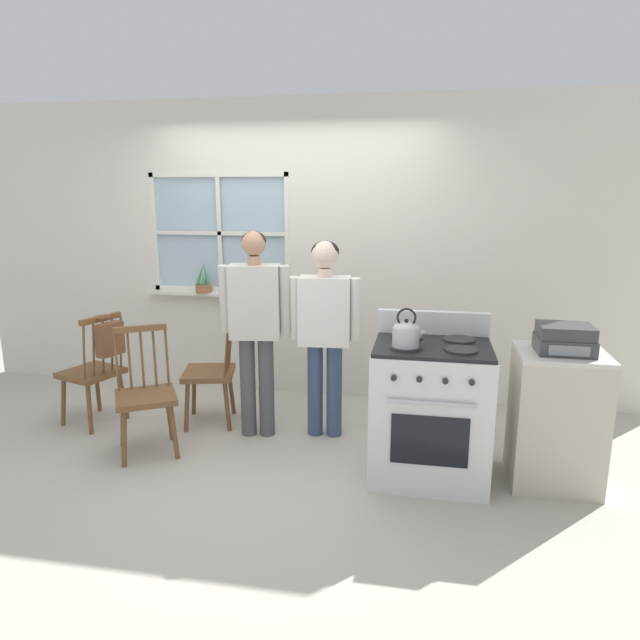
% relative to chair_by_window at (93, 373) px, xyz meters
% --- Properties ---
extents(ground_plane, '(16.00, 16.00, 0.00)m').
position_rel_chair_by_window_xyz_m(ground_plane, '(1.49, -0.35, -0.43)').
color(ground_plane, '#B2AD9E').
extents(wall_back, '(6.40, 0.16, 2.70)m').
position_rel_chair_by_window_xyz_m(wall_back, '(1.54, 1.05, 0.91)').
color(wall_back, silver).
rests_on(wall_back, ground_plane).
extents(chair_by_window, '(0.52, 0.53, 0.93)m').
position_rel_chair_by_window_xyz_m(chair_by_window, '(0.00, 0.00, 0.00)').
color(chair_by_window, brown).
rests_on(chair_by_window, ground_plane).
extents(chair_near_wall, '(0.49, 0.50, 0.93)m').
position_rel_chair_by_window_xyz_m(chair_near_wall, '(0.95, 0.18, 0.00)').
color(chair_near_wall, brown).
rests_on(chair_near_wall, ground_plane).
extents(chair_center_cluster, '(0.57, 0.56, 0.93)m').
position_rel_chair_by_window_xyz_m(chair_center_cluster, '(0.68, -0.42, 0.00)').
color(chair_center_cluster, brown).
rests_on(chair_center_cluster, ground_plane).
extents(person_elderly_left, '(0.54, 0.26, 1.61)m').
position_rel_chair_by_window_xyz_m(person_elderly_left, '(1.39, 0.02, 0.52)').
color(person_elderly_left, '#4C4C51').
rests_on(person_elderly_left, ground_plane).
extents(person_teen_center, '(0.55, 0.24, 1.54)m').
position_rel_chair_by_window_xyz_m(person_teen_center, '(1.91, 0.12, 0.50)').
color(person_teen_center, '#384766').
rests_on(person_teen_center, ground_plane).
extents(stove, '(0.76, 0.68, 1.08)m').
position_rel_chair_by_window_xyz_m(stove, '(2.72, -0.40, 0.04)').
color(stove, silver).
rests_on(stove, ground_plane).
extents(kettle, '(0.21, 0.17, 0.25)m').
position_rel_chair_by_window_xyz_m(kettle, '(2.55, -0.54, 0.59)').
color(kettle, '#B7B7BC').
rests_on(kettle, stove).
extents(potted_plant, '(0.15, 0.15, 0.29)m').
position_rel_chair_by_window_xyz_m(potted_plant, '(0.60, 0.96, 0.60)').
color(potted_plant, '#935B3D').
rests_on(potted_plant, wall_back).
extents(handbag, '(0.23, 0.24, 0.31)m').
position_rel_chair_by_window_xyz_m(handbag, '(0.22, -0.08, 0.33)').
color(handbag, brown).
rests_on(handbag, chair_by_window).
extents(side_counter, '(0.55, 0.50, 0.90)m').
position_rel_chair_by_window_xyz_m(side_counter, '(3.53, -0.34, 0.02)').
color(side_counter, beige).
rests_on(side_counter, ground_plane).
extents(stereo, '(0.34, 0.29, 0.18)m').
position_rel_chair_by_window_xyz_m(stereo, '(3.53, -0.36, 0.55)').
color(stereo, '#38383A').
rests_on(stereo, side_counter).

